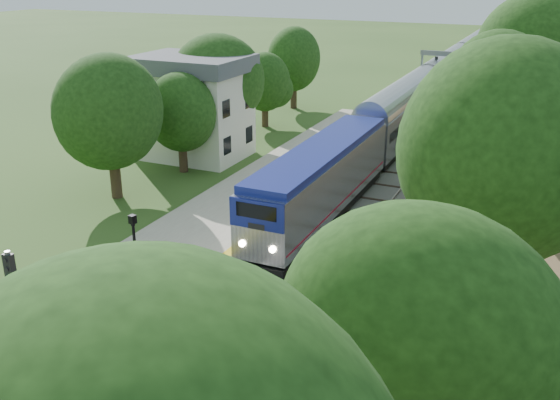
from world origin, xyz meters
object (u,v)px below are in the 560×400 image
at_px(train, 459,68).
at_px(signal_platform, 17,312).
at_px(signal_gantry, 460,66).
at_px(signal_farside, 415,190).
at_px(lamppost_far, 137,264).
at_px(station_building, 193,106).

relative_size(train, signal_platform, 20.61).
distance_m(signal_gantry, signal_platform, 53.93).
bearing_deg(signal_farside, lamppost_far, -132.68).
height_order(signal_gantry, train, signal_gantry).
height_order(train, signal_platform, signal_platform).
distance_m(lamppost_far, signal_platform, 7.28).
xyz_separation_m(station_building, lamppost_far, (10.45, -21.59, -1.84)).
height_order(signal_gantry, lamppost_far, signal_gantry).
distance_m(station_building, train, 42.97).
distance_m(station_building, lamppost_far, 24.06).
distance_m(train, signal_farside, 52.00).
height_order(lamppost_far, signal_platform, signal_platform).
relative_size(lamppost_far, signal_platform, 0.74).
bearing_deg(lamppost_far, signal_platform, -84.78).
height_order(station_building, signal_platform, station_building).
relative_size(train, lamppost_far, 28.00).
bearing_deg(station_building, signal_farside, -28.62).
xyz_separation_m(signal_gantry, signal_platform, (-5.37, -53.65, -0.95)).
relative_size(station_building, signal_gantry, 1.02).
bearing_deg(signal_platform, lamppost_far, 95.22).
distance_m(train, signal_platform, 69.32).
relative_size(station_building, train, 0.07).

